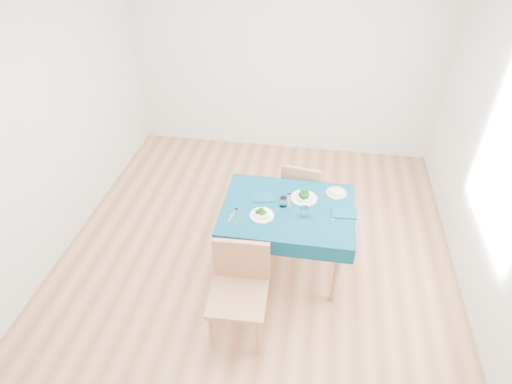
# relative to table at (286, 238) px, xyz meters

# --- Properties ---
(room_shell) EXTENTS (4.02, 4.52, 2.73)m
(room_shell) POSITION_rel_table_xyz_m (-0.30, 0.07, 0.97)
(room_shell) COLOR #9C6241
(room_shell) RESTS_ON ground
(table) EXTENTS (1.18, 0.90, 0.76)m
(table) POSITION_rel_table_xyz_m (0.00, 0.00, 0.00)
(table) COLOR #073B52
(table) RESTS_ON ground
(chair_near) EXTENTS (0.49, 0.53, 1.17)m
(chair_near) POSITION_rel_table_xyz_m (-0.31, -0.81, 0.21)
(chair_near) COLOR #A5714D
(chair_near) RESTS_ON ground
(chair_far) EXTENTS (0.48, 0.51, 1.03)m
(chair_far) POSITION_rel_table_xyz_m (0.11, 0.70, 0.13)
(chair_far) COLOR #A5714D
(chair_far) RESTS_ON ground
(bowl_near) EXTENTS (0.22, 0.22, 0.07)m
(bowl_near) POSITION_rel_table_xyz_m (-0.22, -0.15, 0.41)
(bowl_near) COLOR white
(bowl_near) RESTS_ON table
(bowl_far) EXTENTS (0.25, 0.25, 0.07)m
(bowl_far) POSITION_rel_table_xyz_m (0.13, 0.16, 0.42)
(bowl_far) COLOR white
(bowl_far) RESTS_ON table
(fork_near) EXTENTS (0.06, 0.20, 0.00)m
(fork_near) POSITION_rel_table_xyz_m (-0.48, -0.17, 0.38)
(fork_near) COLOR silver
(fork_near) RESTS_ON table
(knife_near) EXTENTS (0.04, 0.22, 0.00)m
(knife_near) POSITION_rel_table_xyz_m (-0.19, -0.11, 0.38)
(knife_near) COLOR silver
(knife_near) RESTS_ON table
(fork_far) EXTENTS (0.04, 0.20, 0.00)m
(fork_far) POSITION_rel_table_xyz_m (-0.00, 0.12, 0.38)
(fork_far) COLOR silver
(fork_far) RESTS_ON table
(knife_far) EXTENTS (0.11, 0.22, 0.00)m
(knife_far) POSITION_rel_table_xyz_m (0.44, -0.02, 0.38)
(knife_far) COLOR silver
(knife_far) RESTS_ON table
(napkin_near) EXTENTS (0.21, 0.17, 0.01)m
(napkin_near) POSITION_rel_table_xyz_m (-0.23, 0.11, 0.38)
(napkin_near) COLOR navy
(napkin_near) RESTS_ON table
(napkin_far) EXTENTS (0.22, 0.16, 0.01)m
(napkin_far) POSITION_rel_table_xyz_m (0.50, 0.00, 0.39)
(napkin_far) COLOR navy
(napkin_far) RESTS_ON table
(tumbler_center) EXTENTS (0.07, 0.07, 0.09)m
(tumbler_center) POSITION_rel_table_xyz_m (-0.05, 0.02, 0.42)
(tumbler_center) COLOR white
(tumbler_center) RESTS_ON table
(tumbler_side) EXTENTS (0.07, 0.07, 0.10)m
(tumbler_side) POSITION_rel_table_xyz_m (0.15, -0.09, 0.43)
(tumbler_side) COLOR white
(tumbler_side) RESTS_ON table
(side_plate) EXTENTS (0.20, 0.20, 0.01)m
(side_plate) POSITION_rel_table_xyz_m (0.43, 0.29, 0.38)
(side_plate) COLOR #A2D467
(side_plate) RESTS_ON table
(bread_slice) EXTENTS (0.15, 0.15, 0.02)m
(bread_slice) POSITION_rel_table_xyz_m (0.43, 0.29, 0.40)
(bread_slice) COLOR beige
(bread_slice) RESTS_ON side_plate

